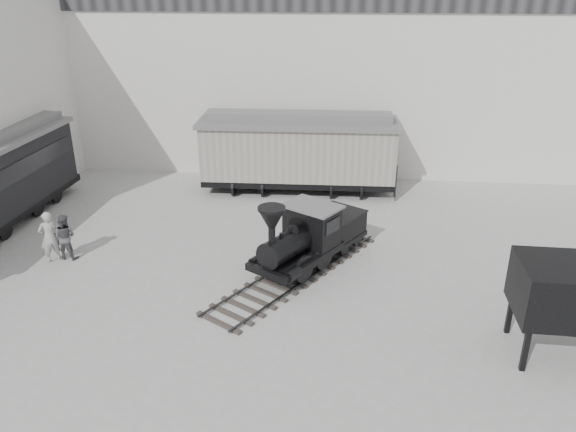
# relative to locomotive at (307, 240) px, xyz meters

# --- Properties ---
(ground) EXTENTS (90.00, 90.00, 0.00)m
(ground) POSITION_rel_locomotive_xyz_m (-1.58, -4.02, -1.06)
(ground) COLOR #9E9E9B
(north_wall) EXTENTS (34.00, 2.51, 11.00)m
(north_wall) POSITION_rel_locomotive_xyz_m (-1.58, 10.97, 4.49)
(north_wall) COLOR silver
(north_wall) RESTS_ON ground
(locomotive) EXTENTS (5.82, 7.83, 2.87)m
(locomotive) POSITION_rel_locomotive_xyz_m (0.00, 0.00, 0.00)
(locomotive) COLOR #2C2623
(locomotive) RESTS_ON ground
(boxcar) EXTENTS (9.34, 3.15, 3.79)m
(boxcar) POSITION_rel_locomotive_xyz_m (-0.96, 7.78, 0.93)
(boxcar) COLOR black
(boxcar) RESTS_ON ground
(visitor_a) EXTENTS (0.83, 0.81, 1.93)m
(visitor_a) POSITION_rel_locomotive_xyz_m (-9.24, -0.42, -0.10)
(visitor_a) COLOR #AEAFAB
(visitor_a) RESTS_ON ground
(visitor_b) EXTENTS (0.86, 0.69, 1.72)m
(visitor_b) POSITION_rel_locomotive_xyz_m (-8.81, -0.15, -0.20)
(visitor_b) COLOR #4F4E53
(visitor_b) RESTS_ON ground
(coal_hopper) EXTENTS (2.56, 2.11, 2.74)m
(coal_hopper) POSITION_rel_locomotive_xyz_m (7.10, -4.25, 0.73)
(coal_hopper) COLOR black
(coal_hopper) RESTS_ON ground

